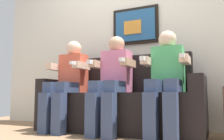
# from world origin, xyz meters

# --- Properties ---
(ground_plane) EXTENTS (5.61, 5.61, 0.00)m
(ground_plane) POSITION_xyz_m (0.00, 0.00, 0.00)
(ground_plane) COLOR #8C6B4C
(back_wall_assembly) EXTENTS (4.31, 0.10, 2.60)m
(back_wall_assembly) POSITION_xyz_m (0.00, 0.76, 1.30)
(back_wall_assembly) COLOR silver
(back_wall_assembly) RESTS_ON ground_plane
(couch) EXTENTS (1.91, 0.58, 0.90)m
(couch) POSITION_xyz_m (0.00, 0.33, 0.31)
(couch) COLOR black
(couch) RESTS_ON ground_plane
(person_on_left) EXTENTS (0.46, 0.56, 1.11)m
(person_on_left) POSITION_xyz_m (-0.59, 0.16, 0.61)
(person_on_left) COLOR #D8593F
(person_on_left) RESTS_ON ground_plane
(person_in_middle) EXTENTS (0.46, 0.56, 1.11)m
(person_in_middle) POSITION_xyz_m (-0.00, 0.16, 0.61)
(person_in_middle) COLOR pink
(person_in_middle) RESTS_ON ground_plane
(person_on_right) EXTENTS (0.46, 0.56, 1.11)m
(person_on_right) POSITION_xyz_m (0.59, 0.16, 0.61)
(person_on_right) COLOR #4CB266
(person_on_right) RESTS_ON ground_plane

